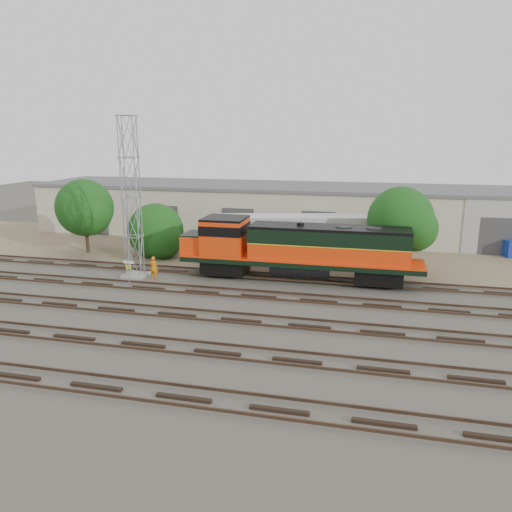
% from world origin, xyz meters
% --- Properties ---
extents(ground, '(140.00, 140.00, 0.00)m').
position_xyz_m(ground, '(0.00, 0.00, 0.00)').
color(ground, '#47423A').
rests_on(ground, ground).
extents(dirt_strip, '(80.00, 16.00, 0.02)m').
position_xyz_m(dirt_strip, '(0.00, 15.00, 0.01)').
color(dirt_strip, '#726047').
rests_on(dirt_strip, ground).
extents(tracks, '(80.00, 20.40, 0.28)m').
position_xyz_m(tracks, '(0.00, -3.00, 0.08)').
color(tracks, black).
rests_on(tracks, ground).
extents(warehouse, '(58.40, 10.40, 5.30)m').
position_xyz_m(warehouse, '(0.04, 22.98, 2.65)').
color(warehouse, beige).
rests_on(warehouse, ground).
extents(locomotive, '(17.74, 3.11, 4.26)m').
position_xyz_m(locomotive, '(1.72, 6.00, 2.44)').
color(locomotive, black).
rests_on(locomotive, tracks).
extents(signal_tower, '(1.75, 1.75, 11.88)m').
position_xyz_m(signal_tower, '(-10.30, 4.20, 5.78)').
color(signal_tower, gray).
rests_on(signal_tower, ground).
extents(sign_post, '(0.81, 0.09, 1.98)m').
position_xyz_m(sign_post, '(-9.45, 1.54, 1.39)').
color(sign_post, gray).
rests_on(sign_post, ground).
extents(worker, '(0.64, 0.43, 1.71)m').
position_xyz_m(worker, '(-8.68, 3.96, 0.86)').
color(worker, orange).
rests_on(worker, ground).
extents(semi_trailer, '(13.30, 5.60, 4.02)m').
position_xyz_m(semi_trailer, '(0.52, 11.05, 2.53)').
color(semi_trailer, silver).
rests_on(semi_trailer, ground).
extents(tree_west, '(5.38, 5.12, 6.70)m').
position_xyz_m(tree_west, '(-17.94, 10.19, 4.01)').
color(tree_west, '#382619').
rests_on(tree_west, ground).
extents(tree_mid, '(5.20, 4.95, 4.95)m').
position_xyz_m(tree_mid, '(-11.34, 10.65, 2.06)').
color(tree_mid, '#382619').
rests_on(tree_mid, ground).
extents(tree_east, '(5.25, 5.00, 6.75)m').
position_xyz_m(tree_east, '(9.41, 9.64, 4.12)').
color(tree_east, '#382619').
rests_on(tree_east, ground).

